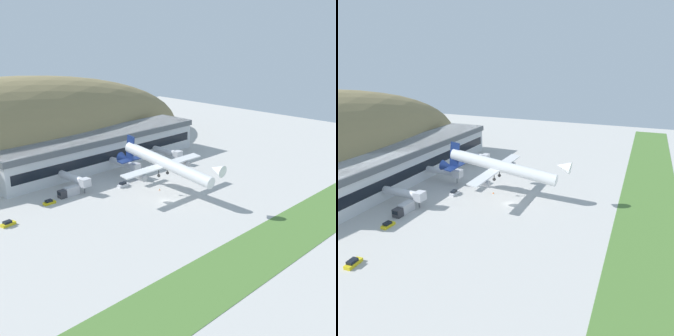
% 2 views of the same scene
% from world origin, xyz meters
% --- Properties ---
extents(ground_plane, '(316.50, 316.50, 0.00)m').
position_xyz_m(ground_plane, '(0.00, 0.00, 0.00)').
color(ground_plane, '#B7B5AF').
extents(grass_strip_foreground, '(284.85, 18.60, 0.08)m').
position_xyz_m(grass_strip_foreground, '(0.00, -42.23, 0.04)').
color(grass_strip_foreground, '#4C7533').
rests_on(grass_strip_foreground, ground_plane).
extents(terminal_building, '(94.86, 19.02, 13.11)m').
position_xyz_m(terminal_building, '(11.28, 48.83, 7.43)').
color(terminal_building, silver).
rests_on(terminal_building, ground_plane).
extents(jetway_0, '(3.38, 15.85, 5.43)m').
position_xyz_m(jetway_0, '(-13.78, 31.11, 3.99)').
color(jetway_0, silver).
rests_on(jetway_0, ground_plane).
extents(jetway_1, '(3.38, 15.50, 5.43)m').
position_xyz_m(jetway_1, '(10.11, 31.30, 3.99)').
color(jetway_1, silver).
rests_on(jetway_1, ground_plane).
extents(jetway_2, '(3.38, 15.29, 5.43)m').
position_xyz_m(jetway_2, '(34.40, 31.41, 3.99)').
color(jetway_2, silver).
rests_on(jetway_2, ground_plane).
extents(cargo_airplane, '(36.51, 48.95, 12.05)m').
position_xyz_m(cargo_airplane, '(6.88, 7.03, 10.09)').
color(cargo_airplane, white).
extents(service_car_0, '(4.47, 2.18, 1.56)m').
position_xyz_m(service_car_0, '(-45.76, 20.33, 0.65)').
color(service_car_0, gold).
rests_on(service_car_0, ground_plane).
extents(service_car_1, '(4.09, 1.95, 1.49)m').
position_xyz_m(service_car_1, '(-28.02, 26.13, 0.62)').
color(service_car_1, gold).
rests_on(service_car_1, ground_plane).
extents(service_car_2, '(4.56, 1.80, 1.62)m').
position_xyz_m(service_car_2, '(-0.07, 21.37, 0.67)').
color(service_car_2, silver).
rests_on(service_car_2, ground_plane).
extents(fuel_truck, '(7.69, 2.78, 3.03)m').
position_xyz_m(fuel_truck, '(-19.12, 27.69, 1.45)').
color(fuel_truck, '#333338').
rests_on(fuel_truck, ground_plane).
extents(traffic_cone_0, '(0.52, 0.52, 0.58)m').
position_xyz_m(traffic_cone_0, '(6.22, 9.05, 0.28)').
color(traffic_cone_0, orange).
rests_on(traffic_cone_0, ground_plane).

